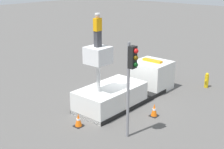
{
  "coord_description": "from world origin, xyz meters",
  "views": [
    {
      "loc": [
        -13.7,
        -10.94,
        7.54
      ],
      "look_at": [
        -2.57,
        -1.39,
        2.73
      ],
      "focal_mm": 50.0,
      "sensor_mm": 36.0,
      "label": 1
    }
  ],
  "objects_px": {
    "bucket_truck": "(128,88)",
    "traffic_cone_rear": "(78,120)",
    "traffic_cone_curbside": "(154,110)",
    "traffic_light_pole": "(131,72)",
    "fire_hydrant": "(207,80)",
    "worker": "(98,30)"
  },
  "relations": [
    {
      "from": "traffic_light_pole",
      "to": "traffic_cone_rear",
      "type": "bearing_deg",
      "value": 106.65
    },
    {
      "from": "worker",
      "to": "traffic_cone_curbside",
      "type": "relative_size",
      "value": 2.38
    },
    {
      "from": "bucket_truck",
      "to": "traffic_cone_rear",
      "type": "xyz_separation_m",
      "value": [
        -4.38,
        -0.23,
        -0.48
      ]
    },
    {
      "from": "traffic_light_pole",
      "to": "traffic_cone_curbside",
      "type": "distance_m",
      "value": 4.04
    },
    {
      "from": "fire_hydrant",
      "to": "traffic_cone_rear",
      "type": "distance_m",
      "value": 10.01
    },
    {
      "from": "bucket_truck",
      "to": "fire_hydrant",
      "type": "distance_m",
      "value": 5.98
    },
    {
      "from": "bucket_truck",
      "to": "traffic_cone_rear",
      "type": "bearing_deg",
      "value": -176.96
    },
    {
      "from": "fire_hydrant",
      "to": "traffic_cone_rear",
      "type": "xyz_separation_m",
      "value": [
        -9.69,
        2.51,
        -0.17
      ]
    },
    {
      "from": "bucket_truck",
      "to": "fire_hydrant",
      "type": "height_order",
      "value": "bucket_truck"
    },
    {
      "from": "bucket_truck",
      "to": "traffic_cone_curbside",
      "type": "xyz_separation_m",
      "value": [
        -0.84,
        -2.52,
        -0.47
      ]
    },
    {
      "from": "traffic_cone_rear",
      "to": "fire_hydrant",
      "type": "bearing_deg",
      "value": -14.53
    },
    {
      "from": "traffic_light_pole",
      "to": "fire_hydrant",
      "type": "xyz_separation_m",
      "value": [
        8.88,
        0.19,
        -2.79
      ]
    },
    {
      "from": "bucket_truck",
      "to": "traffic_light_pole",
      "type": "height_order",
      "value": "traffic_light_pole"
    },
    {
      "from": "traffic_cone_curbside",
      "to": "traffic_cone_rear",
      "type": "bearing_deg",
      "value": 147.11
    },
    {
      "from": "bucket_truck",
      "to": "traffic_cone_curbside",
      "type": "relative_size",
      "value": 10.13
    },
    {
      "from": "traffic_light_pole",
      "to": "fire_hydrant",
      "type": "height_order",
      "value": "traffic_light_pole"
    },
    {
      "from": "fire_hydrant",
      "to": "traffic_cone_curbside",
      "type": "distance_m",
      "value": 6.16
    },
    {
      "from": "fire_hydrant",
      "to": "bucket_truck",
      "type": "bearing_deg",
      "value": 152.66
    },
    {
      "from": "traffic_cone_rear",
      "to": "traffic_cone_curbside",
      "type": "bearing_deg",
      "value": -32.89
    },
    {
      "from": "bucket_truck",
      "to": "worker",
      "type": "relative_size",
      "value": 4.26
    },
    {
      "from": "worker",
      "to": "traffic_cone_rear",
      "type": "xyz_separation_m",
      "value": [
        -1.78,
        -0.23,
        -4.38
      ]
    },
    {
      "from": "bucket_truck",
      "to": "fire_hydrant",
      "type": "xyz_separation_m",
      "value": [
        5.31,
        -2.74,
        -0.31
      ]
    }
  ]
}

